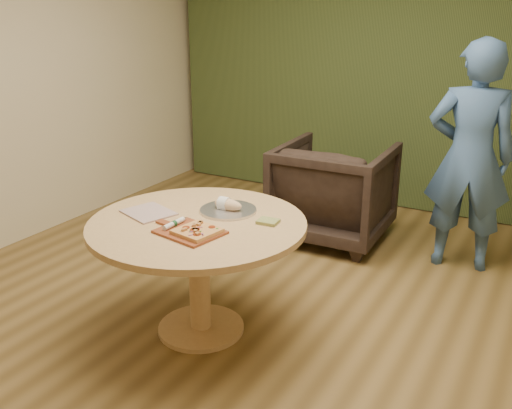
{
  "coord_description": "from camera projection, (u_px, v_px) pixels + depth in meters",
  "views": [
    {
      "loc": [
        1.6,
        -2.69,
        1.99
      ],
      "look_at": [
        -0.06,
        0.25,
        0.79
      ],
      "focal_mm": 40.0,
      "sensor_mm": 36.0,
      "label": 1
    }
  ],
  "objects": [
    {
      "name": "flatbread_pizza",
      "position": [
        197.0,
        231.0,
        3.2
      ],
      "size": [
        0.26,
        0.26,
        0.04
      ],
      "rotation": [
        0.0,
        0.0,
        -0.19
      ],
      "color": "tan",
      "rests_on": "pizza_paddle"
    },
    {
      "name": "armchair",
      "position": [
        334.0,
        187.0,
        4.95
      ],
      "size": [
        0.94,
        0.89,
        0.95
      ],
      "primitive_type": "imported",
      "rotation": [
        0.0,
        0.0,
        3.17
      ],
      "color": "black",
      "rests_on": "ground"
    },
    {
      "name": "serving_tray",
      "position": [
        228.0,
        210.0,
        3.58
      ],
      "size": [
        0.36,
        0.36,
        0.02
      ],
      "color": "silver",
      "rests_on": "pedestal_table"
    },
    {
      "name": "room_shell",
      "position": [
        243.0,
        115.0,
        3.14
      ],
      "size": [
        5.04,
        6.04,
        2.84
      ],
      "color": "olive",
      "rests_on": "ground"
    },
    {
      "name": "green_packet",
      "position": [
        268.0,
        221.0,
        3.39
      ],
      "size": [
        0.13,
        0.11,
        0.02
      ],
      "primitive_type": "cube",
      "rotation": [
        0.0,
        0.0,
        0.08
      ],
      "color": "olive",
      "rests_on": "pedestal_table"
    },
    {
      "name": "bread_roll",
      "position": [
        227.0,
        204.0,
        3.57
      ],
      "size": [
        0.19,
        0.09,
        0.09
      ],
      "color": "#E3BA8A",
      "rests_on": "serving_tray"
    },
    {
      "name": "newspaper",
      "position": [
        148.0,
        213.0,
        3.54
      ],
      "size": [
        0.37,
        0.34,
        0.01
      ],
      "primitive_type": "cube",
      "rotation": [
        0.0,
        0.0,
        -0.34
      ],
      "color": "beige",
      "rests_on": "pedestal_table"
    },
    {
      "name": "pizza_paddle",
      "position": [
        189.0,
        232.0,
        3.24
      ],
      "size": [
        0.47,
        0.34,
        0.01
      ],
      "rotation": [
        0.0,
        0.0,
        -0.19
      ],
      "color": "brown",
      "rests_on": "pedestal_table"
    },
    {
      "name": "pedestal_table",
      "position": [
        198.0,
        243.0,
        3.47
      ],
      "size": [
        1.32,
        1.32,
        0.75
      ],
      "rotation": [
        0.0,
        0.0,
        -0.12
      ],
      "color": "tan",
      "rests_on": "ground"
    },
    {
      "name": "cutlery_roll",
      "position": [
        174.0,
        224.0,
        3.3
      ],
      "size": [
        0.04,
        0.2,
        0.03
      ],
      "rotation": [
        0.0,
        0.0,
        -0.04
      ],
      "color": "silver",
      "rests_on": "pizza_paddle"
    },
    {
      "name": "curtain",
      "position": [
        396.0,
        66.0,
        5.52
      ],
      "size": [
        4.8,
        0.14,
        2.78
      ],
      "primitive_type": "cube",
      "color": "#2E3D1B",
      "rests_on": "ground"
    },
    {
      "name": "person_standing",
      "position": [
        470.0,
        158.0,
        4.3
      ],
      "size": [
        0.72,
        0.55,
        1.77
      ],
      "primitive_type": "imported",
      "rotation": [
        0.0,
        0.0,
        3.35
      ],
      "color": "#3B5E91",
      "rests_on": "ground"
    }
  ]
}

